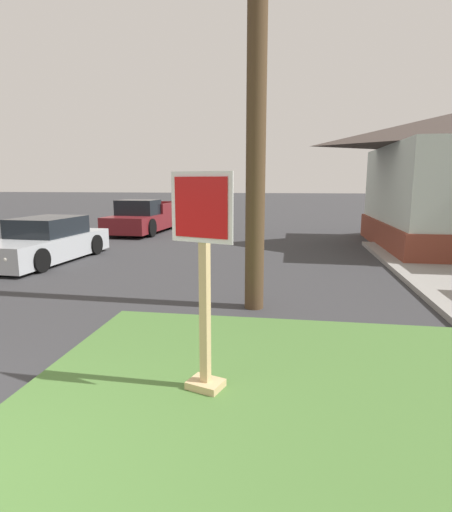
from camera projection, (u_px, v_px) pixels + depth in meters
The scene contains 6 objects.
grass_corner_patch at pixel (269, 407), 4.11m from camera, with size 5.31×5.24×0.08m, color #477033.
stop_sign at pixel (204, 289), 4.22m from camera, with size 0.66×0.38×2.28m.
manhole_cover at pixel (152, 327), 6.50m from camera, with size 0.70×0.70×0.02m, color black.
parked_sedan_silver at pixel (46, 242), 11.81m from camera, with size 2.01×4.43×1.25m.
pickup_truck_maroon at pixel (144, 219), 18.47m from camera, with size 2.18×5.16×1.48m.
utility_pole at pixel (257, 47), 6.72m from camera, with size 1.58×0.34×8.57m.
Camera 1 is at (2.56, -2.04, 2.27)m, focal length 28.89 mm.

